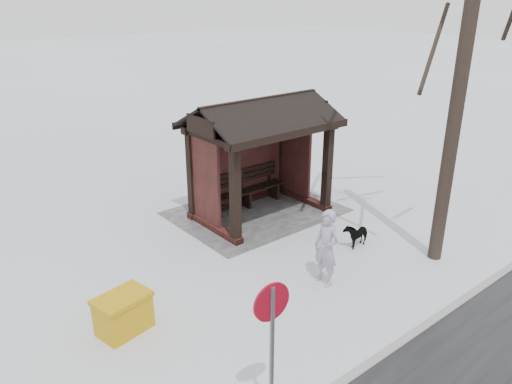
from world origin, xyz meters
TOP-DOWN VIEW (x-y plane):
  - ground at (0.00, 0.00)m, footprint 120.00×120.00m
  - kerb at (0.00, 5.50)m, footprint 120.00×0.15m
  - trampled_patch at (0.00, -0.20)m, footprint 4.20×3.20m
  - bus_shelter at (0.00, -0.16)m, footprint 3.60×2.40m
  - pedestrian at (1.15, 3.40)m, footprint 0.39×0.58m
  - dog at (-0.58, 2.73)m, footprint 0.72×0.38m
  - grit_bin at (4.95, 2.27)m, footprint 1.01×0.78m
  - road_sign at (4.23, 5.28)m, footprint 0.54×0.10m

SIDE VIEW (x-z plane):
  - ground at x=0.00m, z-range 0.00..0.00m
  - trampled_patch at x=0.00m, z-range 0.00..0.02m
  - kerb at x=0.00m, z-range -0.02..0.04m
  - dog at x=-0.58m, z-range 0.00..0.58m
  - grit_bin at x=4.95m, z-range 0.00..0.70m
  - pedestrian at x=1.15m, z-range 0.00..1.58m
  - road_sign at x=4.23m, z-range 0.49..2.61m
  - bus_shelter at x=0.00m, z-range 0.62..3.71m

